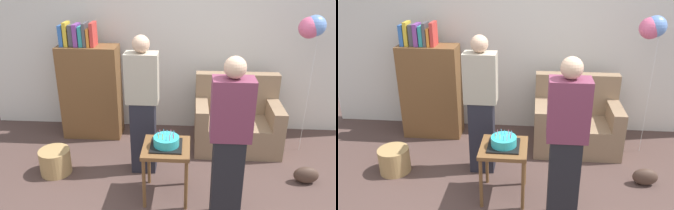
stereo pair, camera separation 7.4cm
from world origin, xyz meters
The scene contains 10 objects.
wall_back centered at (0.00, 2.05, 1.35)m, with size 6.00×0.10×2.70m, color silver.
couch centered at (0.61, 1.46, 0.34)m, with size 1.10×0.70×0.96m.
bookshelf centered at (-1.39, 1.65, 0.70)m, with size 0.80×0.36×1.61m.
side_table centered at (-0.25, 0.31, 0.51)m, with size 0.48×0.48×0.60m.
birthday_cake centered at (-0.25, 0.31, 0.65)m, with size 0.32×0.32×0.17m.
person_blowing_candles centered at (-0.55, 0.80, 0.83)m, with size 0.36×0.22×1.63m.
person_holding_cake centered at (0.34, 0.01, 0.83)m, with size 0.36×0.22×1.63m.
wicker_basket centered at (-1.59, 0.65, 0.15)m, with size 0.36×0.36×0.30m, color #A88451.
handbag centered at (1.31, 0.64, 0.10)m, with size 0.28×0.14×0.20m, color #473328.
balloon_bunch centered at (1.38, 1.42, 1.62)m, with size 0.31×0.25×1.76m.
Camera 2 is at (0.05, -2.74, 2.35)m, focal length 36.93 mm.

